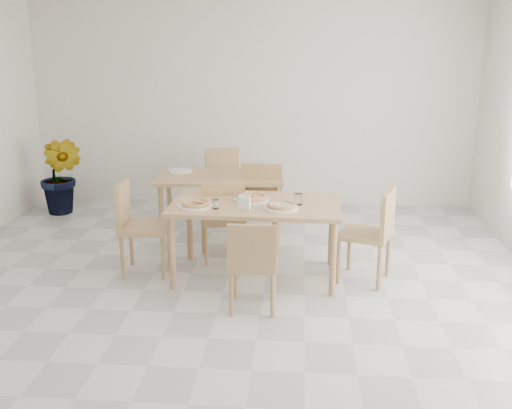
# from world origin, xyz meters

# --- Properties ---
(main_table) EXTENTS (1.64, 0.96, 0.75)m
(main_table) POSITION_xyz_m (0.27, 0.85, 0.67)
(main_table) COLOR tan
(main_table) RESTS_ON ground
(chair_south) EXTENTS (0.41, 0.41, 0.82)m
(chair_south) POSITION_xyz_m (0.31, 0.06, 0.48)
(chair_south) COLOR tan
(chair_south) RESTS_ON ground
(chair_north) EXTENTS (0.47, 0.47, 0.92)m
(chair_north) POSITION_xyz_m (0.26, 1.74, 0.53)
(chair_north) COLOR tan
(chair_north) RESTS_ON ground
(chair_west) EXTENTS (0.49, 0.49, 0.93)m
(chair_west) POSITION_xyz_m (-0.91, 0.86, 0.54)
(chair_west) COLOR tan
(chair_west) RESTS_ON ground
(chair_east) EXTENTS (0.58, 0.58, 0.92)m
(chair_east) POSITION_xyz_m (1.40, 0.81, 0.53)
(chair_east) COLOR tan
(chair_east) RESTS_ON ground
(plate_margherita) EXTENTS (0.34, 0.34, 0.02)m
(plate_margherita) POSITION_xyz_m (0.22, 0.94, 0.76)
(plate_margherita) COLOR white
(plate_margherita) RESTS_ON main_table
(plate_mushroom) EXTENTS (0.32, 0.32, 0.02)m
(plate_mushroom) POSITION_xyz_m (0.52, 0.68, 0.76)
(plate_mushroom) COLOR white
(plate_mushroom) RESTS_ON main_table
(plate_pepperoni) EXTENTS (0.33, 0.33, 0.02)m
(plate_pepperoni) POSITION_xyz_m (-0.28, 0.68, 0.76)
(plate_pepperoni) COLOR white
(plate_pepperoni) RESTS_ON main_table
(pizza_margherita) EXTENTS (0.36, 0.36, 0.03)m
(pizza_margherita) POSITION_xyz_m (0.22, 0.94, 0.78)
(pizza_margherita) COLOR #E8A66D
(pizza_margherita) RESTS_ON plate_margherita
(pizza_mushroom) EXTENTS (0.35, 0.35, 0.03)m
(pizza_mushroom) POSITION_xyz_m (0.52, 0.68, 0.78)
(pizza_mushroom) COLOR #E8A66D
(pizza_mushroom) RESTS_ON plate_mushroom
(pizza_pepperoni) EXTENTS (0.35, 0.35, 0.03)m
(pizza_pepperoni) POSITION_xyz_m (-0.28, 0.68, 0.78)
(pizza_pepperoni) COLOR #E8A66D
(pizza_pepperoni) RESTS_ON plate_pepperoni
(tumbler_a) EXTENTS (0.08, 0.08, 0.11)m
(tumbler_a) POSITION_xyz_m (0.67, 0.83, 0.80)
(tumbler_a) COLOR white
(tumbler_a) RESTS_ON main_table
(tumbler_b) EXTENTS (0.06, 0.06, 0.08)m
(tumbler_b) POSITION_xyz_m (-0.09, 0.63, 0.79)
(tumbler_b) COLOR white
(tumbler_b) RESTS_ON main_table
(napkin_holder) EXTENTS (0.13, 0.08, 0.13)m
(napkin_holder) POSITION_xyz_m (0.19, 0.60, 0.81)
(napkin_holder) COLOR silver
(napkin_holder) RESTS_ON main_table
(fork_a) EXTENTS (0.07, 0.19, 0.01)m
(fork_a) POSITION_xyz_m (0.66, 1.15, 0.75)
(fork_a) COLOR silver
(fork_a) RESTS_ON main_table
(fork_b) EXTENTS (0.02, 0.17, 0.01)m
(fork_b) POSITION_xyz_m (0.29, 0.58, 0.75)
(fork_b) COLOR silver
(fork_b) RESTS_ON main_table
(second_table) EXTENTS (1.48, 0.93, 0.75)m
(second_table) POSITION_xyz_m (-0.23, 1.98, 0.66)
(second_table) COLOR tan
(second_table) RESTS_ON ground
(chair_back_s) EXTENTS (0.52, 0.52, 0.87)m
(chair_back_s) POSITION_xyz_m (-0.10, 1.22, 0.51)
(chair_back_s) COLOR tan
(chair_back_s) RESTS_ON ground
(chair_back_n) EXTENTS (0.58, 0.58, 0.89)m
(chair_back_n) POSITION_xyz_m (-0.28, 2.77, 0.52)
(chair_back_n) COLOR tan
(chair_back_n) RESTS_ON ground
(plate_empty) EXTENTS (0.28, 0.28, 0.02)m
(plate_empty) POSITION_xyz_m (-0.72, 2.12, 0.76)
(plate_empty) COLOR white
(plate_empty) RESTS_ON second_table
(potted_plant) EXTENTS (0.63, 0.54, 1.03)m
(potted_plant) POSITION_xyz_m (-2.44, 2.79, 0.51)
(potted_plant) COLOR #32601C
(potted_plant) RESTS_ON ground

